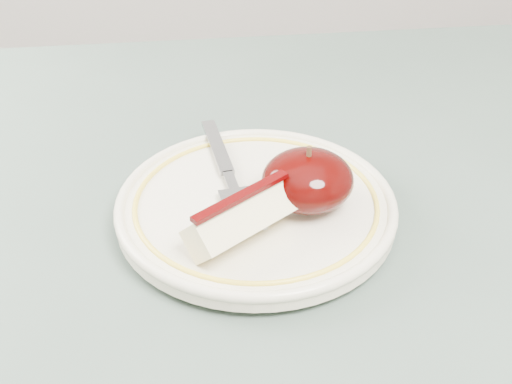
{
  "coord_description": "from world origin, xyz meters",
  "views": [
    {
      "loc": [
        -0.01,
        -0.38,
        1.1
      ],
      "look_at": [
        0.04,
        0.08,
        0.78
      ],
      "focal_mm": 50.0,
      "sensor_mm": 36.0,
      "label": 1
    }
  ],
  "objects": [
    {
      "name": "plate",
      "position": [
        0.04,
        0.08,
        0.76
      ],
      "size": [
        0.23,
        0.23,
        0.02
      ],
      "color": "beige",
      "rests_on": "table"
    },
    {
      "name": "fork",
      "position": [
        0.02,
        0.11,
        0.77
      ],
      "size": [
        0.04,
        0.17,
        0.0
      ],
      "rotation": [
        0.0,
        0.0,
        1.7
      ],
      "color": "gray",
      "rests_on": "plate"
    },
    {
      "name": "apple_half",
      "position": [
        0.08,
        0.07,
        0.79
      ],
      "size": [
        0.07,
        0.07,
        0.05
      ],
      "color": "black",
      "rests_on": "plate"
    },
    {
      "name": "table",
      "position": [
        0.0,
        0.0,
        0.66
      ],
      "size": [
        0.9,
        0.9,
        0.75
      ],
      "color": "brown",
      "rests_on": "ground"
    },
    {
      "name": "apple_wedge",
      "position": [
        0.02,
        0.03,
        0.79
      ],
      "size": [
        0.09,
        0.08,
        0.04
      ],
      "rotation": [
        0.0,
        0.0,
        0.62
      ],
      "color": "#FCEFB9",
      "rests_on": "plate"
    }
  ]
}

